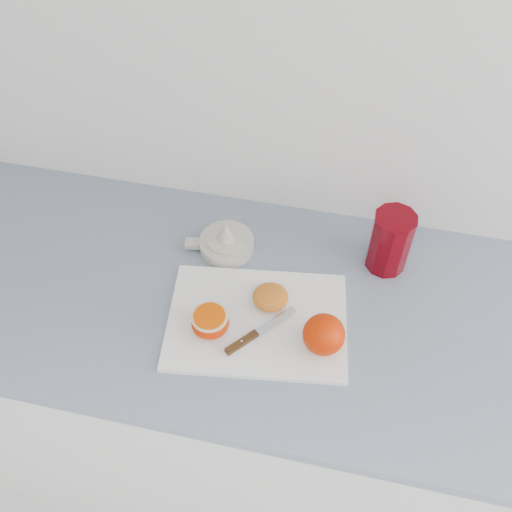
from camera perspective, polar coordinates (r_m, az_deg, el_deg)
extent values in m
cube|color=white|center=(1.17, 20.38, 18.59)|extent=(4.00, 0.04, 2.70)
cube|color=white|center=(1.63, 5.35, -14.81)|extent=(2.22, 0.60, 0.86)
cube|color=#8094AE|center=(1.25, 6.81, -5.96)|extent=(2.28, 0.64, 0.03)
cube|color=white|center=(1.21, 0.11, -6.53)|extent=(0.41, 0.32, 0.01)
sphere|color=red|center=(1.14, 6.80, -7.81)|extent=(0.08, 0.08, 0.08)
ellipsoid|color=red|center=(1.18, -4.60, -6.70)|extent=(0.08, 0.08, 0.04)
cylinder|color=beige|center=(1.16, -4.67, -6.08)|extent=(0.08, 0.08, 0.00)
cylinder|color=#FF3C00|center=(1.16, -4.68, -6.01)|extent=(0.06, 0.06, 0.00)
ellipsoid|color=#C7641B|center=(1.22, 1.46, -4.12)|extent=(0.08, 0.08, 0.03)
cylinder|color=gold|center=(1.21, 1.47, -3.84)|extent=(0.06, 0.06, 0.00)
cube|color=#452B10|center=(1.17, -1.44, -8.65)|extent=(0.06, 0.07, 0.01)
cube|color=#B7B7BC|center=(1.20, 2.00, -6.46)|extent=(0.08, 0.09, 0.00)
cylinder|color=#B7B7BC|center=(1.17, -1.44, -8.65)|extent=(0.00, 0.00, 0.01)
cylinder|color=beige|center=(1.33, -2.94, 1.17)|extent=(0.13, 0.13, 0.03)
cylinder|color=beige|center=(1.31, -2.97, 1.72)|extent=(0.09, 0.09, 0.01)
cone|color=beige|center=(1.29, -3.01, 2.51)|extent=(0.04, 0.04, 0.05)
cube|color=beige|center=(1.34, -6.23, 1.26)|extent=(0.05, 0.03, 0.01)
ellipsoid|color=orange|center=(1.31, -2.52, 1.65)|extent=(0.01, 0.01, 0.00)
ellipsoid|color=orange|center=(1.32, -3.46, 2.22)|extent=(0.01, 0.01, 0.00)
ellipsoid|color=orange|center=(1.30, -3.09, 1.45)|extent=(0.01, 0.01, 0.00)
ellipsoid|color=orange|center=(1.31, -2.25, 2.08)|extent=(0.01, 0.01, 0.00)
cylinder|color=#600009|center=(1.29, 13.25, 1.35)|extent=(0.09, 0.09, 0.15)
cylinder|color=orange|center=(1.33, 12.82, -0.28)|extent=(0.08, 0.08, 0.03)
cylinder|color=#600009|center=(1.23, 13.88, 3.71)|extent=(0.09, 0.09, 0.00)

